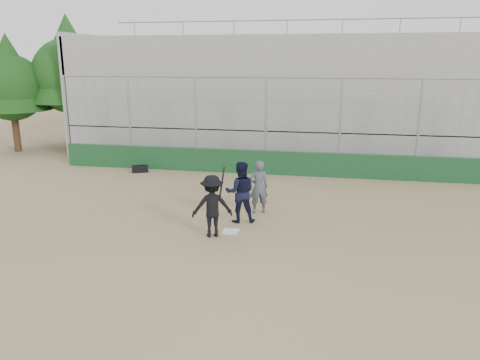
% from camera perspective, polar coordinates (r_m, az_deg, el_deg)
% --- Properties ---
extents(ground, '(90.00, 90.00, 0.00)m').
position_cam_1_polar(ground, '(13.24, -1.16, -6.32)').
color(ground, brown).
rests_on(ground, ground).
extents(home_plate, '(0.44, 0.44, 0.02)m').
position_cam_1_polar(home_plate, '(13.24, -1.16, -6.27)').
color(home_plate, white).
rests_on(home_plate, ground).
extents(backstop, '(18.10, 0.25, 4.04)m').
position_cam_1_polar(backstop, '(19.64, 3.12, 3.48)').
color(backstop, '#133D1E').
rests_on(backstop, ground).
extents(bleachers, '(20.25, 6.70, 6.98)m').
position_cam_1_polar(bleachers, '(24.26, 4.84, 10.24)').
color(bleachers, gray).
rests_on(bleachers, ground).
extents(tree_left, '(4.48, 4.48, 7.00)m').
position_cam_1_polar(tree_left, '(26.82, -20.07, 12.98)').
color(tree_left, '#362113').
rests_on(tree_left, ground).
extents(tree_right, '(3.84, 3.84, 6.00)m').
position_cam_1_polar(tree_right, '(26.97, -26.25, 11.04)').
color(tree_right, '#362013').
rests_on(tree_right, ground).
extents(batter_at_plate, '(1.25, 0.96, 1.87)m').
position_cam_1_polar(batter_at_plate, '(12.69, -3.42, -3.17)').
color(batter_at_plate, black).
rests_on(batter_at_plate, ground).
extents(catcher_crouched, '(1.03, 0.89, 1.23)m').
position_cam_1_polar(catcher_crouched, '(13.80, 0.04, -2.73)').
color(catcher_crouched, black).
rests_on(catcher_crouched, ground).
extents(umpire, '(0.72, 0.60, 1.51)m').
position_cam_1_polar(umpire, '(14.63, 2.29, -1.17)').
color(umpire, '#444956').
rests_on(umpire, ground).
extents(equipment_bag, '(0.74, 0.52, 0.33)m').
position_cam_1_polar(equipment_bag, '(20.50, -12.08, 1.33)').
color(equipment_bag, black).
rests_on(equipment_bag, ground).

